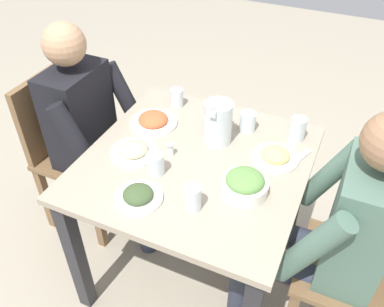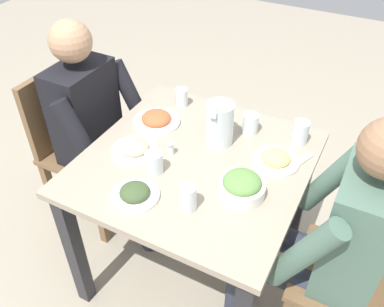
{
  "view_description": "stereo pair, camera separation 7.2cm",
  "coord_description": "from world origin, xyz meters",
  "px_view_note": "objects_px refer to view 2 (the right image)",
  "views": [
    {
      "loc": [
        -1.16,
        -0.51,
        1.81
      ],
      "look_at": [
        0.01,
        0.02,
        0.75
      ],
      "focal_mm": 37.93,
      "sensor_mm": 36.0,
      "label": 1
    },
    {
      "loc": [
        -1.13,
        -0.57,
        1.81
      ],
      "look_at": [
        0.01,
        0.02,
        0.75
      ],
      "focal_mm": 37.93,
      "sensor_mm": 36.0,
      "label": 2
    }
  ],
  "objects_px": {
    "diner_far": "(102,128)",
    "water_pitcher": "(219,123)",
    "plate_fries": "(276,159)",
    "water_glass_far_left": "(250,123)",
    "salt_shaker": "(170,149)",
    "dining_table": "(195,182)",
    "plate_beans": "(134,149)",
    "diner_near": "(327,234)",
    "chair_near": "(374,279)",
    "water_glass_far_right": "(181,97)",
    "salad_bowl": "(242,186)",
    "chair_far": "(75,140)",
    "water_glass_by_pitcher": "(300,132)",
    "plate_rice_curry": "(156,119)",
    "water_glass_center": "(154,162)",
    "water_glass_near_right": "(188,198)",
    "plate_dolmas": "(135,194)"
  },
  "relations": [
    {
      "from": "water_pitcher",
      "to": "water_glass_far_left",
      "type": "distance_m",
      "value": 0.17
    },
    {
      "from": "dining_table",
      "to": "diner_near",
      "type": "bearing_deg",
      "value": -95.14
    },
    {
      "from": "plate_fries",
      "to": "salt_shaker",
      "type": "distance_m",
      "value": 0.43
    },
    {
      "from": "plate_rice_curry",
      "to": "water_glass_center",
      "type": "height_order",
      "value": "water_glass_center"
    },
    {
      "from": "plate_rice_curry",
      "to": "plate_fries",
      "type": "bearing_deg",
      "value": -91.6
    },
    {
      "from": "chair_far",
      "to": "water_pitcher",
      "type": "distance_m",
      "value": 0.87
    },
    {
      "from": "chair_far",
      "to": "water_glass_far_right",
      "type": "height_order",
      "value": "chair_far"
    },
    {
      "from": "plate_fries",
      "to": "salt_shaker",
      "type": "height_order",
      "value": "salt_shaker"
    },
    {
      "from": "chair_near",
      "to": "plate_dolmas",
      "type": "relative_size",
      "value": 4.82
    },
    {
      "from": "plate_fries",
      "to": "water_glass_far_right",
      "type": "bearing_deg",
      "value": 69.66
    },
    {
      "from": "water_pitcher",
      "to": "plate_dolmas",
      "type": "bearing_deg",
      "value": 163.34
    },
    {
      "from": "salad_bowl",
      "to": "water_glass_near_right",
      "type": "distance_m",
      "value": 0.21
    },
    {
      "from": "chair_near",
      "to": "plate_rice_curry",
      "type": "relative_size",
      "value": 4.0
    },
    {
      "from": "diner_far",
      "to": "water_glass_near_right",
      "type": "relative_size",
      "value": 11.52
    },
    {
      "from": "water_pitcher",
      "to": "water_glass_by_pitcher",
      "type": "height_order",
      "value": "water_pitcher"
    },
    {
      "from": "water_glass_by_pitcher",
      "to": "diner_far",
      "type": "bearing_deg",
      "value": 103.12
    },
    {
      "from": "chair_near",
      "to": "water_glass_far_left",
      "type": "relative_size",
      "value": 9.72
    },
    {
      "from": "chair_near",
      "to": "water_glass_far_right",
      "type": "bearing_deg",
      "value": 69.18
    },
    {
      "from": "dining_table",
      "to": "plate_rice_curry",
      "type": "relative_size",
      "value": 4.09
    },
    {
      "from": "plate_fries",
      "to": "water_glass_far_left",
      "type": "bearing_deg",
      "value": 48.76
    },
    {
      "from": "salad_bowl",
      "to": "water_glass_far_left",
      "type": "bearing_deg",
      "value": 16.72
    },
    {
      "from": "water_glass_by_pitcher",
      "to": "diner_near",
      "type": "bearing_deg",
      "value": -147.81
    },
    {
      "from": "water_glass_near_right",
      "to": "water_glass_center",
      "type": "distance_m",
      "value": 0.24
    },
    {
      "from": "plate_beans",
      "to": "water_glass_far_left",
      "type": "xyz_separation_m",
      "value": [
        0.36,
        -0.38,
        0.03
      ]
    },
    {
      "from": "dining_table",
      "to": "diner_far",
      "type": "distance_m",
      "value": 0.58
    },
    {
      "from": "plate_rice_curry",
      "to": "plate_fries",
      "type": "relative_size",
      "value": 1.14
    },
    {
      "from": "chair_far",
      "to": "water_glass_far_left",
      "type": "relative_size",
      "value": 9.72
    },
    {
      "from": "chair_near",
      "to": "diner_near",
      "type": "height_order",
      "value": "diner_near"
    },
    {
      "from": "water_pitcher",
      "to": "salad_bowl",
      "type": "xyz_separation_m",
      "value": [
        -0.25,
        -0.21,
        -0.05
      ]
    },
    {
      "from": "water_pitcher",
      "to": "plate_beans",
      "type": "xyz_separation_m",
      "value": [
        -0.23,
        0.28,
        -0.08
      ]
    },
    {
      "from": "plate_fries",
      "to": "water_glass_far_left",
      "type": "relative_size",
      "value": 2.12
    },
    {
      "from": "plate_fries",
      "to": "water_glass_center",
      "type": "bearing_deg",
      "value": 123.66
    },
    {
      "from": "water_pitcher",
      "to": "plate_rice_curry",
      "type": "relative_size",
      "value": 0.87
    },
    {
      "from": "water_pitcher",
      "to": "water_glass_far_left",
      "type": "xyz_separation_m",
      "value": [
        0.13,
        -0.09,
        -0.05
      ]
    },
    {
      "from": "water_glass_far_right",
      "to": "plate_rice_curry",
      "type": "bearing_deg",
      "value": 170.89
    },
    {
      "from": "plate_beans",
      "to": "diner_near",
      "type": "bearing_deg",
      "value": -88.63
    },
    {
      "from": "plate_rice_curry",
      "to": "water_glass_center",
      "type": "relative_size",
      "value": 2.41
    },
    {
      "from": "diner_near",
      "to": "water_glass_by_pitcher",
      "type": "relative_size",
      "value": 11.11
    },
    {
      "from": "plate_beans",
      "to": "salt_shaker",
      "type": "height_order",
      "value": "salt_shaker"
    },
    {
      "from": "diner_near",
      "to": "water_glass_far_left",
      "type": "distance_m",
      "value": 0.57
    },
    {
      "from": "chair_near",
      "to": "water_pitcher",
      "type": "height_order",
      "value": "water_pitcher"
    },
    {
      "from": "water_glass_far_left",
      "to": "water_glass_center",
      "type": "height_order",
      "value": "same"
    },
    {
      "from": "plate_rice_curry",
      "to": "chair_near",
      "type": "bearing_deg",
      "value": -100.92
    },
    {
      "from": "water_pitcher",
      "to": "salt_shaker",
      "type": "relative_size",
      "value": 3.52
    },
    {
      "from": "dining_table",
      "to": "water_glass_far_left",
      "type": "bearing_deg",
      "value": -23.67
    },
    {
      "from": "diner_near",
      "to": "water_glass_far_right",
      "type": "bearing_deg",
      "value": 64.58
    },
    {
      "from": "salad_bowl",
      "to": "water_glass_far_right",
      "type": "height_order",
      "value": "salad_bowl"
    },
    {
      "from": "chair_near",
      "to": "water_glass_by_pitcher",
      "type": "xyz_separation_m",
      "value": [
        0.36,
        0.43,
        0.29
      ]
    },
    {
      "from": "diner_far",
      "to": "water_pitcher",
      "type": "height_order",
      "value": "diner_far"
    },
    {
      "from": "plate_dolmas",
      "to": "water_glass_by_pitcher",
      "type": "distance_m",
      "value": 0.75
    }
  ]
}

